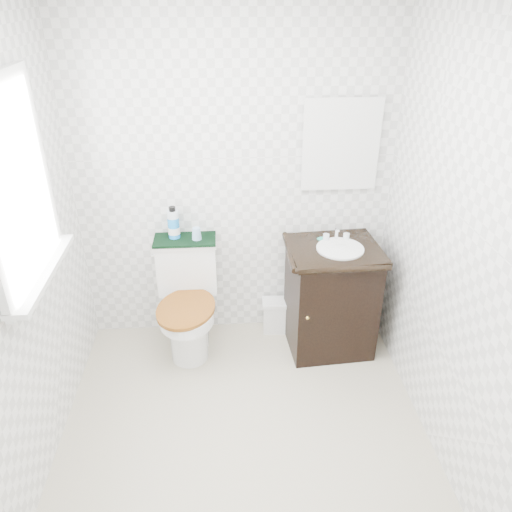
{
  "coord_description": "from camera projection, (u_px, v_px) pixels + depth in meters",
  "views": [
    {
      "loc": [
        -0.08,
        -2.05,
        2.39
      ],
      "look_at": [
        0.12,
        0.75,
        0.86
      ],
      "focal_mm": 35.0,
      "sensor_mm": 36.0,
      "label": 1
    }
  ],
  "objects": [
    {
      "name": "floor",
      "position": [
        245.0,
        445.0,
        2.94
      ],
      "size": [
        2.4,
        2.4,
        0.0
      ],
      "primitive_type": "plane",
      "color": "#BDB098",
      "rests_on": "ground"
    },
    {
      "name": "wall_back",
      "position": [
        234.0,
        182.0,
        3.42
      ],
      "size": [
        2.4,
        0.0,
        2.4
      ],
      "primitive_type": "plane",
      "rotation": [
        1.57,
        0.0,
        0.0
      ],
      "color": "white",
      "rests_on": "ground"
    },
    {
      "name": "wall_front",
      "position": [
        263.0,
        495.0,
        1.32
      ],
      "size": [
        2.4,
        0.0,
        2.4
      ],
      "primitive_type": "plane",
      "rotation": [
        -1.57,
        0.0,
        0.0
      ],
      "color": "white",
      "rests_on": "ground"
    },
    {
      "name": "wall_left",
      "position": [
        5.0,
        277.0,
        2.3
      ],
      "size": [
        0.0,
        2.4,
        2.4
      ],
      "primitive_type": "plane",
      "rotation": [
        1.57,
        0.0,
        1.57
      ],
      "color": "white",
      "rests_on": "ground"
    },
    {
      "name": "wall_right",
      "position": [
        467.0,
        261.0,
        2.44
      ],
      "size": [
        0.0,
        2.4,
        2.4
      ],
      "primitive_type": "plane",
      "rotation": [
        1.57,
        0.0,
        -1.57
      ],
      "color": "white",
      "rests_on": "ground"
    },
    {
      "name": "window",
      "position": [
        13.0,
        186.0,
        2.36
      ],
      "size": [
        0.02,
        0.7,
        0.9
      ],
      "primitive_type": "cube",
      "color": "white",
      "rests_on": "wall_left"
    },
    {
      "name": "mirror",
      "position": [
        341.0,
        145.0,
        3.32
      ],
      "size": [
        0.5,
        0.02,
        0.6
      ],
      "primitive_type": "cube",
      "color": "silver",
      "rests_on": "wall_back"
    },
    {
      "name": "toilet",
      "position": [
        188.0,
        305.0,
        3.6
      ],
      "size": [
        0.48,
        0.67,
        0.81
      ],
      "color": "white",
      "rests_on": "floor"
    },
    {
      "name": "vanity",
      "position": [
        331.0,
        296.0,
        3.57
      ],
      "size": [
        0.66,
        0.57,
        0.92
      ],
      "color": "black",
      "rests_on": "floor"
    },
    {
      "name": "trash_bin",
      "position": [
        274.0,
        315.0,
        3.86
      ],
      "size": [
        0.2,
        0.16,
        0.27
      ],
      "color": "white",
      "rests_on": "floor"
    },
    {
      "name": "towel",
      "position": [
        185.0,
        240.0,
        3.48
      ],
      "size": [
        0.43,
        0.22,
        0.02
      ],
      "primitive_type": "cube",
      "color": "black",
      "rests_on": "toilet"
    },
    {
      "name": "mouthwash_bottle",
      "position": [
        173.0,
        224.0,
        3.45
      ],
      "size": [
        0.08,
        0.08,
        0.23
      ],
      "color": "blue",
      "rests_on": "towel"
    },
    {
      "name": "cup",
      "position": [
        197.0,
        234.0,
        3.45
      ],
      "size": [
        0.07,
        0.07,
        0.08
      ],
      "primitive_type": "cone",
      "color": "#7EA8CE",
      "rests_on": "towel"
    },
    {
      "name": "soap_bar",
      "position": [
        322.0,
        238.0,
        3.48
      ],
      "size": [
        0.08,
        0.05,
        0.02
      ],
      "primitive_type": "ellipsoid",
      "color": "#1B8574",
      "rests_on": "vanity"
    }
  ]
}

